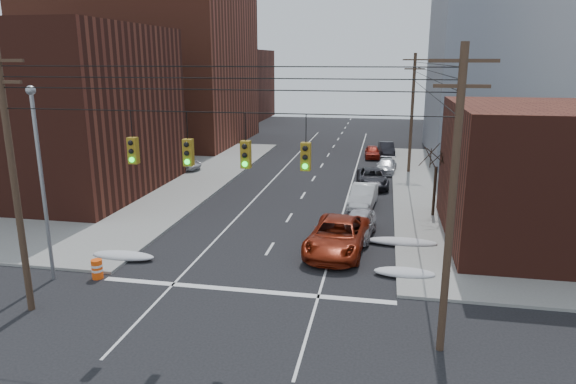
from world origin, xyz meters
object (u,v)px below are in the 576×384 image
at_px(lot_car_a, 120,178).
at_px(parked_car_a, 358,224).
at_px(parked_car_d, 386,166).
at_px(parked_car_f, 386,149).
at_px(construction_barrel, 97,269).
at_px(red_pickup, 337,236).
at_px(lot_car_b, 178,163).
at_px(parked_car_e, 372,152).
at_px(parked_car_c, 372,178).
at_px(parked_car_b, 363,196).
at_px(lot_car_c, 71,181).
at_px(lot_car_d, 101,169).

bearing_deg(lot_car_a, parked_car_a, -101.66).
relative_size(parked_car_d, parked_car_f, 1.00).
relative_size(lot_car_a, construction_barrel, 4.32).
xyz_separation_m(red_pickup, parked_car_a, (1.00, 2.69, -0.13)).
bearing_deg(lot_car_b, parked_car_f, -46.50).
xyz_separation_m(parked_car_e, parked_car_f, (1.50, 2.14, 0.05)).
bearing_deg(parked_car_c, parked_car_b, -99.50).
xyz_separation_m(parked_car_d, lot_car_c, (-25.04, -12.18, 0.30)).
height_order(parked_car_c, lot_car_c, lot_car_c).
distance_m(parked_car_a, parked_car_b, 6.76).
bearing_deg(lot_car_a, parked_car_c, -66.60).
relative_size(parked_car_a, construction_barrel, 4.74).
height_order(red_pickup, lot_car_d, red_pickup).
bearing_deg(lot_car_d, parked_car_b, -86.47).
bearing_deg(lot_car_d, parked_car_d, -59.12).
relative_size(parked_car_c, parked_car_f, 1.24).
bearing_deg(parked_car_c, lot_car_c, -170.15).
distance_m(parked_car_b, parked_car_e, 19.31).
distance_m(parked_car_b, parked_car_f, 21.51).
height_order(parked_car_a, lot_car_b, parked_car_a).
bearing_deg(parked_car_e, parked_car_d, -81.76).
relative_size(parked_car_c, parked_car_e, 1.37).
distance_m(parked_car_a, lot_car_c, 24.34).
bearing_deg(parked_car_f, parked_car_e, -131.29).
distance_m(parked_car_a, lot_car_d, 26.27).
height_order(parked_car_b, lot_car_d, lot_car_d).
xyz_separation_m(parked_car_c, lot_car_c, (-23.91, -6.41, 0.19)).
bearing_deg(lot_car_d, lot_car_a, -115.43).
bearing_deg(parked_car_f, construction_barrel, -116.79).
bearing_deg(lot_car_d, parked_car_e, -43.60).
height_order(red_pickup, parked_car_b, red_pickup).
bearing_deg(lot_car_b, parked_car_c, -87.42).
height_order(parked_car_e, lot_car_c, lot_car_c).
xyz_separation_m(lot_car_a, construction_barrel, (7.94, -17.08, -0.34)).
height_order(parked_car_b, lot_car_b, parked_car_b).
xyz_separation_m(parked_car_f, lot_car_b, (-19.69, -12.37, 0.08)).
bearing_deg(red_pickup, parked_car_f, 90.16).
distance_m(parked_car_d, construction_barrel, 30.59).
height_order(red_pickup, parked_car_a, red_pickup).
bearing_deg(red_pickup, parked_car_d, 88.05).
relative_size(parked_car_f, lot_car_d, 0.97).
relative_size(parked_car_c, lot_car_c, 1.00).
distance_m(lot_car_a, lot_car_d, 4.54).
distance_m(red_pickup, lot_car_d, 26.70).
relative_size(parked_car_f, lot_car_c, 0.80).
xyz_separation_m(parked_car_a, construction_barrel, (-12.23, -8.54, -0.28)).
distance_m(parked_car_c, parked_car_f, 15.28).
xyz_separation_m(parked_car_b, lot_car_c, (-23.44, -0.20, 0.14)).
bearing_deg(lot_car_d, lot_car_b, -36.97).
bearing_deg(red_pickup, parked_car_a, 74.50).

